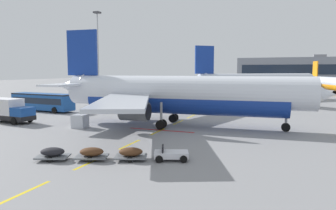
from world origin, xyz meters
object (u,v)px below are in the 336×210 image
airliner_foreground (179,94)px  catering_truck (9,110)px  apron_shuttle_bus (43,101)px  uld_cargo_container (80,121)px  apron_light_mast_near (98,43)px  airliner_mid_left (330,83)px  airliner_far_center (256,83)px  baggage_train (112,153)px

airliner_foreground → catering_truck: bearing=-165.9°
apron_shuttle_bus → uld_cargo_container: (15.68, -10.83, -0.95)m
uld_cargo_container → apron_light_mast_near: 60.27m
airliner_foreground → uld_cargo_container: (-10.65, -5.47, -3.15)m
airliner_mid_left → uld_cargo_container: (-34.03, -72.03, -2.39)m
airliner_foreground → apron_shuttle_bus: bearing=168.5°
catering_truck → apron_light_mast_near: size_ratio=0.30×
airliner_foreground → airliner_far_center: 39.51m
baggage_train → catering_truck: bearing=154.4°
airliner_far_center → catering_truck: (-27.16, -44.67, -2.29)m
catering_truck → apron_shuttle_bus: bearing=112.0°
baggage_train → apron_light_mast_near: (-41.30, 60.68, 14.48)m
apron_shuttle_bus → catering_truck: (4.39, -10.87, -0.10)m
airliner_foreground → baggage_train: airliner_foreground is taller
uld_cargo_container → apron_light_mast_near: bearing=121.3°
apron_shuttle_bus → airliner_foreground: bearing=-11.5°
airliner_foreground → apron_light_mast_near: bearing=132.7°
apron_shuttle_bus → apron_light_mast_near: bearing=110.6°
airliner_foreground → apron_light_mast_near: apron_light_mast_near is taller
airliner_mid_left → airliner_far_center: (-18.16, -27.40, 0.74)m
airliner_mid_left → apron_shuttle_bus: size_ratio=2.25×
airliner_far_center → airliner_foreground: bearing=-97.6°
airliner_mid_left → airliner_far_center: bearing=-123.5°
airliner_foreground → uld_cargo_container: airliner_foreground is taller
catering_truck → uld_cargo_container: catering_truck is taller
airliner_foreground → airliner_far_center: bearing=82.4°
apron_shuttle_bus → apron_light_mast_near: (-14.77, 39.20, 13.27)m
apron_shuttle_bus → uld_cargo_container: 19.08m
airliner_foreground → uld_cargo_container: size_ratio=19.78×
airliner_foreground → apron_shuttle_bus: (-26.33, 5.36, -2.20)m
catering_truck → baggage_train: 24.57m
airliner_far_center → apron_shuttle_bus: size_ratio=2.47×
apron_shuttle_bus → catering_truck: catering_truck is taller
baggage_train → apron_light_mast_near: 74.82m
airliner_far_center → apron_shuttle_bus: 46.30m
apron_shuttle_bus → baggage_train: apron_shuttle_bus is taller
airliner_foreground → airliner_mid_left: airliner_foreground is taller
apron_shuttle_bus → apron_light_mast_near: size_ratio=0.51×
airliner_foreground → apron_light_mast_near: size_ratio=1.45×
airliner_far_center → apron_shuttle_bus: bearing=-133.0°
catering_truck → uld_cargo_container: size_ratio=4.09×
catering_truck → baggage_train: (22.14, -10.61, -1.11)m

